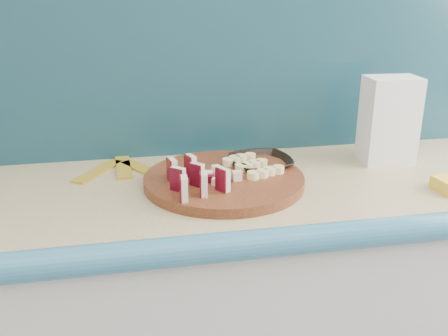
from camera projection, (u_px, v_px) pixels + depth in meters
kitchen_counter at (231, 335)px, 1.41m from camera, size 2.20×0.63×0.91m
backsplash at (211, 69)px, 1.44m from camera, size 2.20×0.02×0.50m
cutting_board at (224, 180)px, 1.27m from camera, size 0.53×0.53×0.03m
apple_wedges at (192, 177)px, 1.17m from camera, size 0.14×0.18×0.06m
apple_chunks at (215, 174)px, 1.24m from camera, size 0.06×0.07×0.02m
banana_slices at (252, 166)px, 1.30m from camera, size 0.14×0.17×0.02m
brown_bowl at (261, 164)px, 1.35m from camera, size 0.18×0.18×0.04m
flour_bag at (389, 120)px, 1.40m from camera, size 0.15×0.11×0.24m
banana_peel at (122, 169)px, 1.37m from camera, size 0.26×0.21×0.01m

